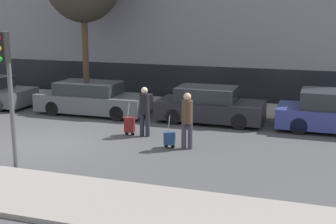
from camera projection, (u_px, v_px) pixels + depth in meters
ground_plane at (44, 144)px, 15.12m from camera, size 80.00×80.00×0.00m
sidewalk_far at (129, 102)px, 21.59m from camera, size 28.00×3.00×0.12m
parked_car_1 at (92, 99)px, 19.36m from camera, size 4.65×1.79×1.34m
parked_car_2 at (210, 106)px, 17.96m from camera, size 4.05×1.74×1.37m
pedestrian_left at (145, 109)px, 15.87m from camera, size 0.35×0.34×1.71m
trolley_left at (130, 125)px, 16.14m from camera, size 0.34×0.29×1.18m
pedestrian_right at (187, 117)px, 14.43m from camera, size 0.35×0.34×1.78m
trolley_right at (170, 138)px, 14.67m from camera, size 0.34×0.29×1.05m
traffic_light at (6, 73)px, 12.19m from camera, size 0.28×0.47×3.71m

